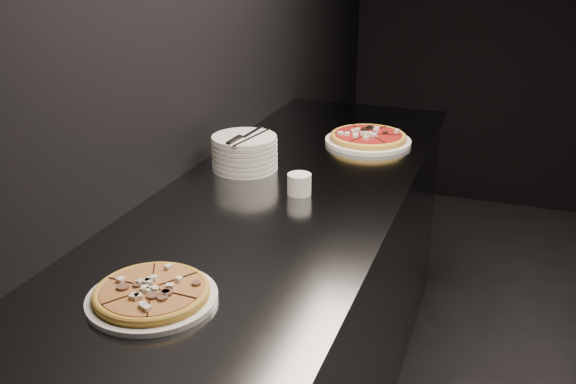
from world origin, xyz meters
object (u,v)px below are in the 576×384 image
(pizza_tomato, at_px, (368,138))
(pizza_mushroom, at_px, (152,294))
(counter, at_px, (277,325))
(cutlery, at_px, (245,137))
(ramekin, at_px, (299,183))
(plate_stack, at_px, (245,152))

(pizza_tomato, bearing_deg, pizza_mushroom, -98.13)
(counter, height_order, pizza_tomato, pizza_tomato)
(pizza_mushroom, relative_size, cutlery, 1.24)
(counter, bearing_deg, ramekin, 44.32)
(pizza_mushroom, relative_size, pizza_tomato, 0.83)
(plate_stack, bearing_deg, cutlery, -62.38)
(counter, relative_size, pizza_mushroom, 8.45)
(pizza_mushroom, height_order, ramekin, ramekin)
(ramekin, bearing_deg, pizza_mushroom, -98.25)
(pizza_mushroom, distance_m, ramekin, 0.71)
(cutlery, bearing_deg, pizza_tomato, 57.29)
(pizza_mushroom, relative_size, ramekin, 3.87)
(pizza_mushroom, relative_size, plate_stack, 1.31)
(pizza_mushroom, distance_m, pizza_tomato, 1.30)
(counter, xyz_separation_m, pizza_tomato, (0.14, 0.64, 0.48))
(plate_stack, bearing_deg, pizza_tomato, 51.88)
(counter, bearing_deg, cutlery, 133.90)
(counter, height_order, pizza_mushroom, pizza_mushroom)
(plate_stack, xyz_separation_m, ramekin, (0.25, -0.16, -0.02))
(pizza_mushroom, xyz_separation_m, pizza_tomato, (0.18, 1.29, 0.00))
(pizza_tomato, xyz_separation_m, ramekin, (-0.08, -0.58, 0.01))
(pizza_tomato, bearing_deg, plate_stack, -128.12)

